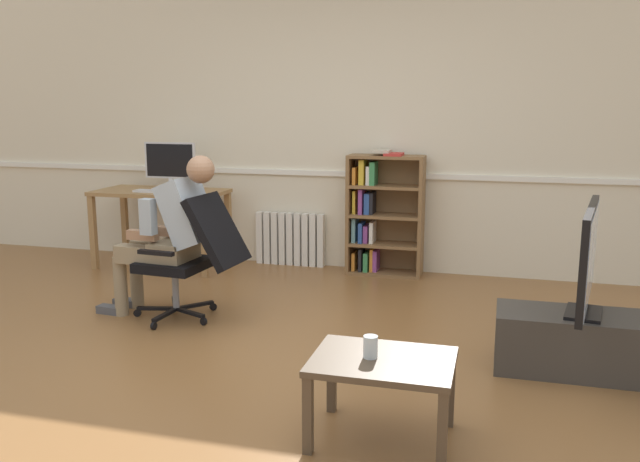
# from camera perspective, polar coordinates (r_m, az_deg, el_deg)

# --- Properties ---
(ground_plane) EXTENTS (18.00, 18.00, 0.00)m
(ground_plane) POSITION_cam_1_polar(r_m,az_deg,el_deg) (4.15, -5.20, -11.63)
(ground_plane) COLOR brown
(back_wall) EXTENTS (12.00, 0.13, 2.70)m
(back_wall) POSITION_cam_1_polar(r_m,az_deg,el_deg) (6.38, 3.00, 8.79)
(back_wall) COLOR beige
(back_wall) RESTS_ON ground_plane
(computer_desk) EXTENTS (1.24, 0.64, 0.76)m
(computer_desk) POSITION_cam_1_polar(r_m,az_deg,el_deg) (6.62, -13.56, 2.49)
(computer_desk) COLOR #9E7547
(computer_desk) RESTS_ON ground_plane
(imac_monitor) EXTENTS (0.53, 0.14, 0.46)m
(imac_monitor) POSITION_cam_1_polar(r_m,az_deg,el_deg) (6.61, -12.79, 5.79)
(imac_monitor) COLOR silver
(imac_monitor) RESTS_ON computer_desk
(keyboard) EXTENTS (0.37, 0.12, 0.02)m
(keyboard) POSITION_cam_1_polar(r_m,az_deg,el_deg) (6.48, -14.19, 3.35)
(keyboard) COLOR silver
(keyboard) RESTS_ON computer_desk
(computer_mouse) EXTENTS (0.06, 0.10, 0.03)m
(computer_mouse) POSITION_cam_1_polar(r_m,az_deg,el_deg) (6.37, -11.94, 3.37)
(computer_mouse) COLOR white
(computer_mouse) RESTS_ON computer_desk
(bookshelf) EXTENTS (0.70, 0.29, 1.17)m
(bookshelf) POSITION_cam_1_polar(r_m,az_deg,el_deg) (6.20, 5.19, 1.44)
(bookshelf) COLOR brown
(bookshelf) RESTS_ON ground_plane
(radiator) EXTENTS (0.69, 0.08, 0.52)m
(radiator) POSITION_cam_1_polar(r_m,az_deg,el_deg) (6.57, -2.58, -0.69)
(radiator) COLOR white
(radiator) RESTS_ON ground_plane
(office_chair) EXTENTS (0.87, 0.62, 0.95)m
(office_chair) POSITION_cam_1_polar(r_m,az_deg,el_deg) (4.93, -10.84, -1.79)
(office_chair) COLOR black
(office_chair) RESTS_ON ground_plane
(person_seated) EXTENTS (0.99, 0.41, 1.23)m
(person_seated) POSITION_cam_1_polar(r_m,az_deg,el_deg) (5.01, -12.85, -0.09)
(person_seated) COLOR #937F60
(person_seated) RESTS_ON ground_plane
(tv_stand) EXTENTS (0.99, 0.43, 0.36)m
(tv_stand) POSITION_cam_1_polar(r_m,az_deg,el_deg) (4.30, 21.57, -8.98)
(tv_stand) COLOR #3D3833
(tv_stand) RESTS_ON ground_plane
(tv_screen) EXTENTS (0.25, 1.02, 0.65)m
(tv_screen) POSITION_cam_1_polar(r_m,az_deg,el_deg) (4.16, 22.10, -2.18)
(tv_screen) COLOR black
(tv_screen) RESTS_ON tv_stand
(coffee_table) EXTENTS (0.67, 0.50, 0.41)m
(coffee_table) POSITION_cam_1_polar(r_m,az_deg,el_deg) (3.21, 5.41, -11.87)
(coffee_table) COLOR #4C3D2D
(coffee_table) RESTS_ON ground_plane
(drinking_glass) EXTENTS (0.07, 0.07, 0.11)m
(drinking_glass) POSITION_cam_1_polar(r_m,az_deg,el_deg) (3.17, 4.37, -9.92)
(drinking_glass) COLOR silver
(drinking_glass) RESTS_ON coffee_table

